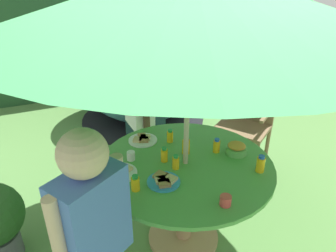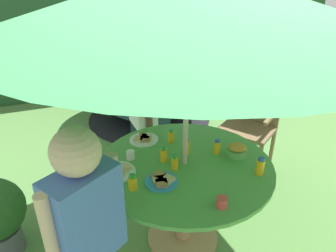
% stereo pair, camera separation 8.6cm
% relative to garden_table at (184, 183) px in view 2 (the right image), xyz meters
% --- Properties ---
extents(ground_plane, '(10.00, 10.00, 0.02)m').
position_rel_garden_table_xyz_m(ground_plane, '(0.00, 0.00, -0.56)').
color(ground_plane, '#548442').
extents(hedge_backdrop, '(9.00, 0.70, 1.85)m').
position_rel_garden_table_xyz_m(hedge_backdrop, '(0.00, 3.78, 0.37)').
color(hedge_backdrop, '#234C28').
rests_on(hedge_backdrop, ground_plane).
extents(garden_table, '(1.25, 1.25, 0.73)m').
position_rel_garden_table_xyz_m(garden_table, '(0.00, 0.00, 0.00)').
color(garden_table, tan).
rests_on(garden_table, ground_plane).
extents(wooden_chair, '(0.64, 0.66, 1.06)m').
position_rel_garden_table_xyz_m(wooden_chair, '(1.08, 0.75, 0.04)').
color(wooden_chair, brown).
rests_on(wooden_chair, ground_plane).
extents(dome_tent, '(2.16, 2.16, 1.42)m').
position_rel_garden_table_xyz_m(dome_tent, '(0.44, 2.27, 0.15)').
color(dome_tent, teal).
rests_on(dome_tent, ground_plane).
extents(child_in_white_shirt, '(0.22, 0.44, 1.31)m').
position_rel_garden_table_xyz_m(child_in_white_shirt, '(-0.03, 0.95, 0.28)').
color(child_in_white_shirt, navy).
rests_on(child_in_white_shirt, ground_plane).
extents(child_in_blue_shirt, '(0.41, 0.35, 1.37)m').
position_rel_garden_table_xyz_m(child_in_blue_shirt, '(-0.73, -0.45, 0.32)').
color(child_in_blue_shirt, '#3F3F47').
rests_on(child_in_blue_shirt, ground_plane).
extents(snack_bowl, '(0.15, 0.15, 0.09)m').
position_rel_garden_table_xyz_m(snack_bowl, '(0.40, -0.04, 0.22)').
color(snack_bowl, '#66B259').
rests_on(snack_bowl, garden_table).
extents(plate_front_edge, '(0.23, 0.23, 0.03)m').
position_rel_garden_table_xyz_m(plate_front_edge, '(-0.18, 0.42, 0.19)').
color(plate_front_edge, white).
rests_on(plate_front_edge, garden_table).
extents(plate_center_back, '(0.22, 0.22, 0.03)m').
position_rel_garden_table_xyz_m(plate_center_back, '(-0.23, -0.15, 0.19)').
color(plate_center_back, '#338CD8').
rests_on(plate_center_back, garden_table).
extents(plate_mid_left, '(0.24, 0.24, 0.03)m').
position_rel_garden_table_xyz_m(plate_mid_left, '(-0.47, 0.06, 0.19)').
color(plate_mid_left, white).
rests_on(plate_mid_left, garden_table).
extents(juice_bottle_near_left, '(0.06, 0.06, 0.13)m').
position_rel_garden_table_xyz_m(juice_bottle_near_left, '(0.06, 0.11, 0.24)').
color(juice_bottle_near_left, yellow).
rests_on(juice_bottle_near_left, garden_table).
extents(juice_bottle_near_right, '(0.05, 0.05, 0.11)m').
position_rel_garden_table_xyz_m(juice_bottle_near_right, '(-0.42, -0.15, 0.23)').
color(juice_bottle_near_right, yellow).
rests_on(juice_bottle_near_right, garden_table).
extents(juice_bottle_far_left, '(0.05, 0.05, 0.11)m').
position_rel_garden_table_xyz_m(juice_bottle_far_left, '(0.02, 0.32, 0.23)').
color(juice_bottle_far_left, yellow).
rests_on(juice_bottle_far_left, garden_table).
extents(juice_bottle_far_right, '(0.06, 0.06, 0.12)m').
position_rel_garden_table_xyz_m(juice_bottle_far_right, '(0.42, -0.29, 0.23)').
color(juice_bottle_far_right, yellow).
rests_on(juice_bottle_far_right, garden_table).
extents(juice_bottle_center_front, '(0.05, 0.05, 0.11)m').
position_rel_garden_table_xyz_m(juice_bottle_center_front, '(0.28, 0.04, 0.23)').
color(juice_bottle_center_front, yellow).
rests_on(juice_bottle_center_front, garden_table).
extents(juice_bottle_mid_right, '(0.05, 0.05, 0.11)m').
position_rel_garden_table_xyz_m(juice_bottle_mid_right, '(-0.09, -0.04, 0.23)').
color(juice_bottle_mid_right, yellow).
rests_on(juice_bottle_mid_right, garden_table).
extents(juice_bottle_back_edge, '(0.05, 0.05, 0.11)m').
position_rel_garden_table_xyz_m(juice_bottle_back_edge, '(-0.13, 0.08, 0.23)').
color(juice_bottle_back_edge, yellow).
rests_on(juice_bottle_back_edge, garden_table).
extents(cup_near, '(0.06, 0.06, 0.07)m').
position_rel_garden_table_xyz_m(cup_near, '(-0.34, 0.19, 0.21)').
color(cup_near, white).
rests_on(cup_near, garden_table).
extents(cup_far, '(0.07, 0.07, 0.06)m').
position_rel_garden_table_xyz_m(cup_far, '(0.02, -0.49, 0.21)').
color(cup_far, '#E04C47').
rests_on(cup_far, garden_table).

